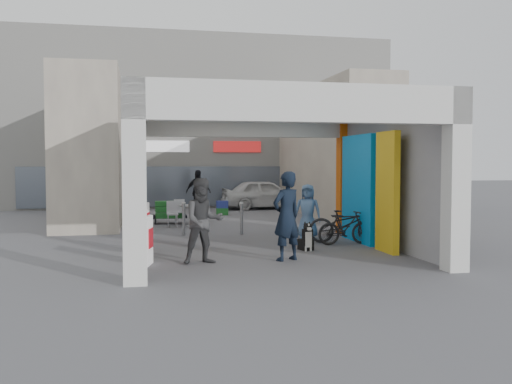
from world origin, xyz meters
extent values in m
plane|color=#555459|center=(0.00, 0.00, 0.00)|extent=(90.00, 90.00, 0.00)
cube|color=silver|center=(-3.00, -4.00, 1.75)|extent=(0.40, 0.40, 3.50)
cube|color=silver|center=(-3.00, 2.00, 1.75)|extent=(0.40, 0.40, 3.50)
cube|color=silver|center=(3.00, -4.00, 1.75)|extent=(0.40, 0.40, 3.50)
cube|color=#DA5A0C|center=(3.00, 2.00, 1.75)|extent=(0.40, 0.40, 3.50)
plane|color=beige|center=(-3.00, -1.00, 1.75)|extent=(0.00, 6.40, 6.40)
plane|color=#99999E|center=(3.00, -1.00, 1.75)|extent=(0.00, 6.40, 6.40)
cube|color=#0D86D7|center=(2.70, 0.20, 1.40)|extent=(0.15, 2.00, 2.80)
cube|color=gold|center=(2.70, -1.60, 1.40)|extent=(0.15, 1.00, 2.80)
plane|color=#B3B3AE|center=(0.00, -1.00, 3.50)|extent=(6.40, 6.40, 0.00)
cube|color=silver|center=(0.00, 2.05, 3.15)|extent=(6.40, 0.30, 0.70)
cube|color=silver|center=(0.00, -4.05, 3.15)|extent=(6.40, 0.30, 0.70)
cube|color=white|center=(0.00, 2.22, 3.10)|extent=(4.20, 0.05, 0.55)
cube|color=silver|center=(0.00, 14.00, 4.00)|extent=(18.00, 4.00, 8.00)
cube|color=#515966|center=(0.00, 11.95, 1.00)|extent=(16.20, 0.06, 1.80)
cube|color=white|center=(-2.00, 11.96, 2.80)|extent=(2.60, 0.06, 0.50)
cube|color=red|center=(1.50, 11.96, 2.80)|extent=(2.20, 0.06, 0.50)
cube|color=#B9AE99|center=(-4.50, 7.50, 2.50)|extent=(2.00, 9.00, 5.00)
cube|color=#B9AE99|center=(4.50, 7.50, 2.50)|extent=(2.00, 9.00, 5.00)
cylinder|color=gray|center=(-1.69, 2.45, 0.47)|extent=(0.09, 0.09, 0.93)
cylinder|color=gray|center=(-0.03, 2.30, 0.46)|extent=(0.09, 0.09, 0.91)
cylinder|color=gray|center=(1.53, 2.49, 0.49)|extent=(0.09, 0.09, 0.97)
cube|color=white|center=(-2.75, -2.16, 0.50)|extent=(0.20, 0.55, 1.00)
cube|color=red|center=(-2.71, -2.16, 0.55)|extent=(0.12, 0.38, 0.40)
cube|color=white|center=(-2.75, 1.51, 0.50)|extent=(0.18, 0.56, 1.00)
cube|color=red|center=(-2.71, 1.51, 0.55)|extent=(0.11, 0.39, 0.40)
cylinder|color=#AEAEB3|center=(-1.33, 4.73, 0.34)|extent=(0.06, 0.06, 0.67)
cylinder|color=#AEAEB3|center=(-1.33, 4.73, 0.01)|extent=(0.41, 0.41, 0.02)
cylinder|color=#AEAEB3|center=(-1.33, 4.73, 0.67)|extent=(0.66, 0.66, 0.05)
cube|color=#AEAEB3|center=(-1.89, 4.54, 0.21)|extent=(0.36, 0.36, 0.42)
cube|color=#AEAEB3|center=(-1.89, 4.71, 0.63)|extent=(0.36, 0.05, 0.42)
cube|color=#AEAEB3|center=(-0.86, 5.20, 0.21)|extent=(0.36, 0.36, 0.42)
cube|color=#AEAEB3|center=(-0.86, 5.37, 0.63)|extent=(0.36, 0.05, 0.42)
cube|color=#AEAEB3|center=(-1.61, 5.29, 0.21)|extent=(0.36, 0.36, 0.42)
cube|color=#AEAEB3|center=(-1.61, 5.46, 0.63)|extent=(0.36, 0.05, 0.42)
cube|color=black|center=(-1.92, 5.69, 0.14)|extent=(1.15, 0.57, 0.29)
cube|color=#1A5E1B|center=(-1.92, 5.55, 0.29)|extent=(0.96, 0.34, 0.17)
cube|color=#1A5E1B|center=(-1.92, 5.69, 0.48)|extent=(0.96, 0.34, 0.17)
cube|color=#1A5E1B|center=(-1.92, 5.84, 0.67)|extent=(0.96, 0.34, 0.17)
cube|color=#1A5E1B|center=(0.28, 8.43, 0.14)|extent=(0.46, 0.37, 0.28)
cube|color=navy|center=(0.28, 8.43, 0.42)|extent=(0.46, 0.37, 0.28)
cube|color=black|center=(0.95, -0.89, 0.13)|extent=(0.26, 0.34, 0.26)
cube|color=black|center=(0.95, -1.03, 0.32)|extent=(0.20, 0.17, 0.39)
cube|color=silver|center=(0.95, -1.13, 0.28)|extent=(0.16, 0.03, 0.37)
cylinder|color=silver|center=(0.89, -1.11, 0.15)|extent=(0.05, 0.05, 0.30)
cylinder|color=silver|center=(1.01, -1.11, 0.15)|extent=(0.05, 0.05, 0.30)
sphere|color=black|center=(0.95, -1.06, 0.56)|extent=(0.20, 0.20, 0.20)
cube|color=silver|center=(0.95, -1.16, 0.54)|extent=(0.09, 0.13, 0.06)
cone|color=black|center=(0.90, -1.01, 0.66)|extent=(0.08, 0.08, 0.09)
cone|color=black|center=(1.01, -1.01, 0.66)|extent=(0.08, 0.08, 0.09)
imported|color=black|center=(0.14, -2.21, 0.95)|extent=(0.82, 0.71, 1.90)
imported|color=#3A3A3D|center=(-1.63, -2.23, 0.88)|extent=(0.94, 0.78, 1.76)
imported|color=#5578A6|center=(1.57, 1.03, 0.75)|extent=(0.86, 0.72, 1.49)
imported|color=black|center=(-0.56, 9.35, 0.89)|extent=(1.13, 0.81, 1.77)
imported|color=black|center=(2.30, 0.01, 0.50)|extent=(2.02, 1.18, 1.00)
imported|color=black|center=(2.19, -0.26, 0.44)|extent=(1.48, 0.46, 0.88)
imported|color=silver|center=(2.59, 10.99, 0.66)|extent=(3.91, 1.61, 1.32)
camera|label=1|loc=(-2.91, -13.87, 2.09)|focal=40.00mm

